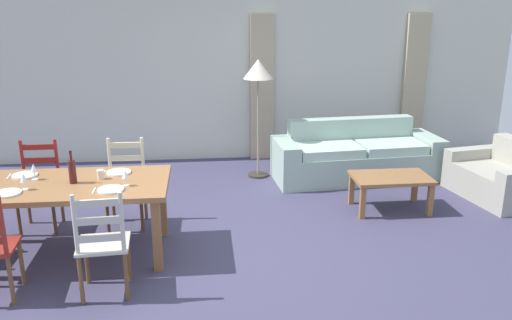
# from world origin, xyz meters

# --- Properties ---
(ground_plane) EXTENTS (9.60, 9.60, 0.02)m
(ground_plane) POSITION_xyz_m (0.00, 0.00, -0.01)
(ground_plane) COLOR #3E3B57
(wall_far) EXTENTS (9.60, 0.16, 2.70)m
(wall_far) POSITION_xyz_m (0.00, 3.30, 1.35)
(wall_far) COLOR beige
(wall_far) RESTS_ON ground_plane
(curtain_panel_left) EXTENTS (0.35, 0.08, 2.20)m
(curtain_panel_left) POSITION_xyz_m (0.87, 3.16, 1.10)
(curtain_panel_left) COLOR tan
(curtain_panel_left) RESTS_ON ground_plane
(curtain_panel_right) EXTENTS (0.35, 0.08, 2.20)m
(curtain_panel_right) POSITION_xyz_m (3.27, 3.16, 1.10)
(curtain_panel_right) COLOR tan
(curtain_panel_right) RESTS_ON ground_plane
(dining_table) EXTENTS (1.90, 0.96, 0.75)m
(dining_table) POSITION_xyz_m (-1.33, 0.05, 0.66)
(dining_table) COLOR #8E6038
(dining_table) RESTS_ON ground_plane
(dining_chair_near_right) EXTENTS (0.45, 0.43, 0.96)m
(dining_chair_near_right) POSITION_xyz_m (-0.89, -0.72, 0.48)
(dining_chair_near_right) COLOR beige
(dining_chair_near_right) RESTS_ON ground_plane
(dining_chair_far_left) EXTENTS (0.42, 0.40, 0.96)m
(dining_chair_far_left) POSITION_xyz_m (-1.81, 0.78, 0.48)
(dining_chair_far_left) COLOR maroon
(dining_chair_far_left) RESTS_ON ground_plane
(dining_chair_far_right) EXTENTS (0.43, 0.41, 0.96)m
(dining_chair_far_right) POSITION_xyz_m (-0.89, 0.77, 0.48)
(dining_chair_far_right) COLOR beige
(dining_chair_far_right) RESTS_ON ground_plane
(dinner_plate_near_left) EXTENTS (0.24, 0.24, 0.02)m
(dinner_plate_near_left) POSITION_xyz_m (-1.78, -0.20, 0.76)
(dinner_plate_near_left) COLOR white
(dinner_plate_near_left) RESTS_ON dining_table
(dinner_plate_near_right) EXTENTS (0.24, 0.24, 0.02)m
(dinner_plate_near_right) POSITION_xyz_m (-0.88, -0.20, 0.76)
(dinner_plate_near_right) COLOR white
(dinner_plate_near_right) RESTS_ON dining_table
(fork_near_right) EXTENTS (0.02, 0.17, 0.01)m
(fork_near_right) POSITION_xyz_m (-1.03, -0.20, 0.75)
(fork_near_right) COLOR silver
(fork_near_right) RESTS_ON dining_table
(dinner_plate_far_left) EXTENTS (0.24, 0.24, 0.02)m
(dinner_plate_far_left) POSITION_xyz_m (-1.78, 0.30, 0.76)
(dinner_plate_far_left) COLOR white
(dinner_plate_far_left) RESTS_ON dining_table
(fork_far_left) EXTENTS (0.03, 0.17, 0.01)m
(fork_far_left) POSITION_xyz_m (-1.93, 0.30, 0.75)
(fork_far_left) COLOR silver
(fork_far_left) RESTS_ON dining_table
(dinner_plate_far_right) EXTENTS (0.24, 0.24, 0.02)m
(dinner_plate_far_right) POSITION_xyz_m (-0.88, 0.30, 0.76)
(dinner_plate_far_right) COLOR white
(dinner_plate_far_right) RESTS_ON dining_table
(fork_far_right) EXTENTS (0.03, 0.17, 0.01)m
(fork_far_right) POSITION_xyz_m (-1.03, 0.30, 0.75)
(fork_far_right) COLOR silver
(fork_far_right) RESTS_ON dining_table
(wine_bottle) EXTENTS (0.07, 0.07, 0.32)m
(wine_bottle) POSITION_xyz_m (-1.26, 0.05, 0.87)
(wine_bottle) COLOR #471919
(wine_bottle) RESTS_ON dining_table
(wine_glass_near_left) EXTENTS (0.06, 0.06, 0.16)m
(wine_glass_near_left) POSITION_xyz_m (-1.66, -0.10, 0.86)
(wine_glass_near_left) COLOR white
(wine_glass_near_left) RESTS_ON dining_table
(wine_glass_near_right) EXTENTS (0.06, 0.06, 0.16)m
(wine_glass_near_right) POSITION_xyz_m (-0.76, -0.08, 0.86)
(wine_glass_near_right) COLOR white
(wine_glass_near_right) RESTS_ON dining_table
(wine_glass_far_left) EXTENTS (0.06, 0.06, 0.16)m
(wine_glass_far_left) POSITION_xyz_m (-1.65, 0.18, 0.86)
(wine_glass_far_left) COLOR white
(wine_glass_far_left) RESTS_ON dining_table
(coffee_cup_primary) EXTENTS (0.07, 0.07, 0.09)m
(coffee_cup_primary) POSITION_xyz_m (-1.03, 0.14, 0.80)
(coffee_cup_primary) COLOR beige
(coffee_cup_primary) RESTS_ON dining_table
(couch) EXTENTS (2.34, 0.99, 0.80)m
(couch) POSITION_xyz_m (2.07, 2.10, 0.29)
(couch) COLOR #9BB5A6
(couch) RESTS_ON ground_plane
(coffee_table) EXTENTS (0.90, 0.56, 0.42)m
(coffee_table) POSITION_xyz_m (2.14, 0.88, 0.36)
(coffee_table) COLOR #8E6038
(coffee_table) RESTS_ON ground_plane
(armchair_upholstered) EXTENTS (1.00, 1.29, 0.72)m
(armchair_upholstered) POSITION_xyz_m (3.69, 1.14, 0.25)
(armchair_upholstered) COLOR #A6A394
(armchair_upholstered) RESTS_ON ground_plane
(standing_lamp) EXTENTS (0.40, 0.40, 1.64)m
(standing_lamp) POSITION_xyz_m (0.72, 2.28, 1.41)
(standing_lamp) COLOR #332D28
(standing_lamp) RESTS_ON ground_plane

